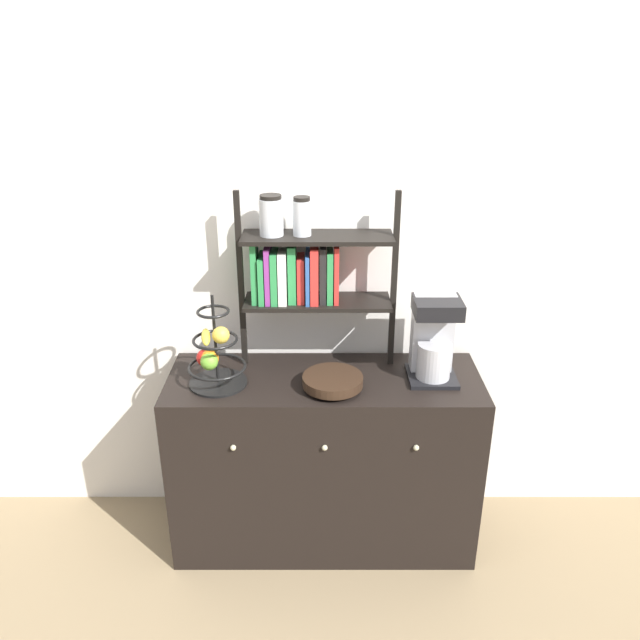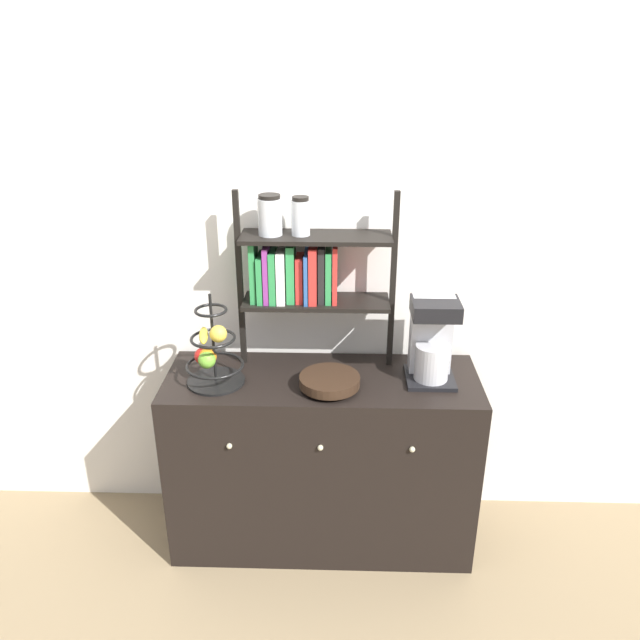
{
  "view_description": "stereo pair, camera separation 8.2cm",
  "coord_description": "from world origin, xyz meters",
  "views": [
    {
      "loc": [
        -0.02,
        -2.09,
        2.13
      ],
      "look_at": [
        -0.01,
        0.24,
        1.11
      ],
      "focal_mm": 35.0,
      "sensor_mm": 36.0,
      "label": 1
    },
    {
      "loc": [
        0.06,
        -2.09,
        2.13
      ],
      "look_at": [
        -0.01,
        0.24,
        1.11
      ],
      "focal_mm": 35.0,
      "sensor_mm": 36.0,
      "label": 2
    }
  ],
  "objects": [
    {
      "name": "fruit_stand",
      "position": [
        -0.45,
        0.18,
        0.97
      ],
      "size": [
        0.24,
        0.24,
        0.4
      ],
      "color": "black",
      "rests_on": "sideboard"
    },
    {
      "name": "sideboard",
      "position": [
        0.0,
        0.24,
        0.42
      ],
      "size": [
        1.34,
        0.49,
        0.84
      ],
      "color": "black",
      "rests_on": "ground_plane"
    },
    {
      "name": "coffee_maker",
      "position": [
        0.45,
        0.25,
        1.02
      ],
      "size": [
        0.2,
        0.21,
        0.36
      ],
      "color": "black",
      "rests_on": "sideboard"
    },
    {
      "name": "wooden_bowl",
      "position": [
        0.03,
        0.15,
        0.88
      ],
      "size": [
        0.25,
        0.25,
        0.06
      ],
      "color": "black",
      "rests_on": "sideboard"
    },
    {
      "name": "shelf_hutch",
      "position": [
        -0.1,
        0.38,
        1.29
      ],
      "size": [
        0.67,
        0.2,
        0.77
      ],
      "color": "black",
      "rests_on": "sideboard"
    },
    {
      "name": "wall_back",
      "position": [
        0.0,
        0.52,
        1.3
      ],
      "size": [
        7.0,
        0.05,
        2.6
      ],
      "primitive_type": "cube",
      "color": "silver",
      "rests_on": "ground_plane"
    },
    {
      "name": "ground_plane",
      "position": [
        0.0,
        0.0,
        0.0
      ],
      "size": [
        12.0,
        12.0,
        0.0
      ],
      "primitive_type": "plane",
      "color": "#847051"
    }
  ]
}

